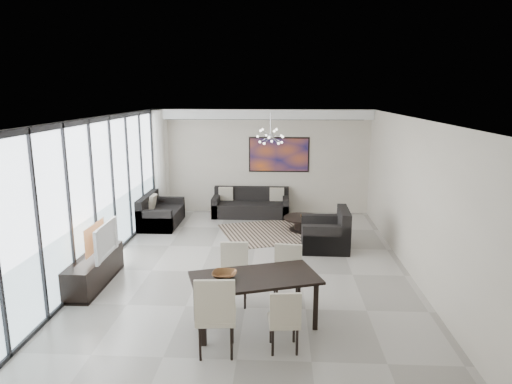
# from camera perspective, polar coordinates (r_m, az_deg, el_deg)

# --- Properties ---
(room_shell) EXTENTS (6.00, 9.00, 2.90)m
(room_shell) POSITION_cam_1_polar(r_m,az_deg,el_deg) (8.35, 2.50, -0.87)
(room_shell) COLOR #A8A39B
(room_shell) RESTS_ON ground
(window_wall) EXTENTS (0.37, 8.95, 2.90)m
(window_wall) POSITION_cam_1_polar(r_m,az_deg,el_deg) (9.00, -19.11, -0.45)
(window_wall) COLOR white
(window_wall) RESTS_ON floor
(soffit) EXTENTS (5.98, 0.40, 0.26)m
(soffit) POSITION_cam_1_polar(r_m,az_deg,el_deg) (12.45, 0.61, 9.71)
(soffit) COLOR white
(soffit) RESTS_ON room_shell
(painting) EXTENTS (1.68, 0.04, 0.98)m
(painting) POSITION_cam_1_polar(r_m,az_deg,el_deg) (12.71, 2.89, 4.68)
(painting) COLOR #C6541B
(painting) RESTS_ON room_shell
(chandelier) EXTENTS (0.66, 0.66, 0.71)m
(chandelier) POSITION_cam_1_polar(r_m,az_deg,el_deg) (10.67, 1.81, 6.97)
(chandelier) COLOR silver
(chandelier) RESTS_ON room_shell
(rug) EXTENTS (3.12, 2.76, 0.01)m
(rug) POSITION_cam_1_polar(r_m,az_deg,el_deg) (11.24, 2.72, -4.97)
(rug) COLOR black
(rug) RESTS_ON floor
(coffee_table) EXTENTS (0.96, 0.96, 0.34)m
(coffee_table) POSITION_cam_1_polar(r_m,az_deg,el_deg) (11.36, 5.86, -3.86)
(coffee_table) COLOR black
(coffee_table) RESTS_ON floor
(bowl_coffee) EXTENTS (0.27, 0.27, 0.08)m
(bowl_coffee) POSITION_cam_1_polar(r_m,az_deg,el_deg) (11.24, 6.18, -3.07)
(bowl_coffee) COLOR brown
(bowl_coffee) RESTS_ON coffee_table
(sofa_main) EXTENTS (2.09, 0.85, 0.76)m
(sofa_main) POSITION_cam_1_polar(r_m,az_deg,el_deg) (12.61, -0.64, -1.83)
(sofa_main) COLOR black
(sofa_main) RESTS_ON floor
(loveseat) EXTENTS (0.88, 1.57, 0.79)m
(loveseat) POSITION_cam_1_polar(r_m,az_deg,el_deg) (12.00, -11.93, -2.80)
(loveseat) COLOR black
(loveseat) RESTS_ON floor
(armchair) EXTENTS (1.02, 1.07, 0.89)m
(armchair) POSITION_cam_1_polar(r_m,az_deg,el_deg) (10.12, 8.85, -5.34)
(armchair) COLOR black
(armchair) RESTS_ON floor
(side_table) EXTENTS (0.36, 0.36, 0.50)m
(side_table) POSITION_cam_1_polar(r_m,az_deg,el_deg) (12.73, -11.52, -1.60)
(side_table) COLOR black
(side_table) RESTS_ON floor
(tv_console) EXTENTS (0.48, 1.71, 0.54)m
(tv_console) POSITION_cam_1_polar(r_m,az_deg,el_deg) (8.72, -19.61, -9.18)
(tv_console) COLOR black
(tv_console) RESTS_ON floor
(television) EXTENTS (0.15, 1.03, 0.59)m
(television) POSITION_cam_1_polar(r_m,az_deg,el_deg) (8.48, -18.87, -5.69)
(television) COLOR gray
(television) RESTS_ON tv_console
(dining_table) EXTENTS (2.02, 1.44, 0.76)m
(dining_table) POSITION_cam_1_polar(r_m,az_deg,el_deg) (6.73, -0.15, -11.19)
(dining_table) COLOR black
(dining_table) RESTS_ON floor
(dining_chair_sw) EXTENTS (0.55, 0.55, 1.11)m
(dining_chair_sw) POSITION_cam_1_polar(r_m,az_deg,el_deg) (6.03, -5.07, -14.58)
(dining_chair_sw) COLOR beige
(dining_chair_sw) RESTS_ON floor
(dining_chair_se) EXTENTS (0.44, 0.44, 0.88)m
(dining_chair_se) POSITION_cam_1_polar(r_m,az_deg,el_deg) (6.16, 3.59, -15.37)
(dining_chair_se) COLOR beige
(dining_chair_se) RESTS_ON floor
(dining_chair_nw) EXTENTS (0.48, 0.48, 0.98)m
(dining_chair_nw) POSITION_cam_1_polar(r_m,az_deg,el_deg) (7.50, -2.74, -9.55)
(dining_chair_nw) COLOR beige
(dining_chair_nw) RESTS_ON floor
(dining_chair_ne) EXTENTS (0.49, 0.49, 0.96)m
(dining_chair_ne) POSITION_cam_1_polar(r_m,az_deg,el_deg) (7.48, 3.94, -9.75)
(dining_chair_ne) COLOR beige
(dining_chair_ne) RESTS_ON floor
(bowl_dining) EXTENTS (0.37, 0.37, 0.09)m
(bowl_dining) POSITION_cam_1_polar(r_m,az_deg,el_deg) (6.66, -3.97, -10.30)
(bowl_dining) COLOR brown
(bowl_dining) RESTS_ON dining_table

